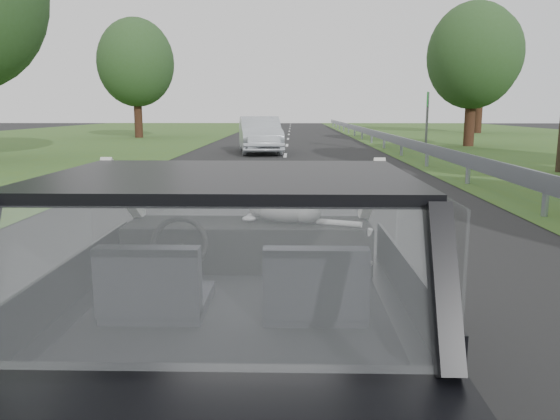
{
  "coord_description": "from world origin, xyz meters",
  "views": [
    {
      "loc": [
        0.29,
        -2.88,
        1.73
      ],
      "look_at": [
        0.21,
        0.57,
        1.09
      ],
      "focal_mm": 35.0,
      "sensor_mm": 36.0,
      "label": 1
    }
  ],
  "objects_px": {
    "subject_car": "(240,294)",
    "other_car": "(260,135)",
    "cat": "(285,209)",
    "highway_sign": "(427,122)"
  },
  "relations": [
    {
      "from": "other_car",
      "to": "highway_sign",
      "type": "distance_m",
      "value": 6.89
    },
    {
      "from": "cat",
      "to": "other_car",
      "type": "relative_size",
      "value": 0.14
    },
    {
      "from": "subject_car",
      "to": "cat",
      "type": "height_order",
      "value": "subject_car"
    },
    {
      "from": "subject_car",
      "to": "cat",
      "type": "xyz_separation_m",
      "value": [
        0.24,
        0.63,
        0.36
      ]
    },
    {
      "from": "subject_car",
      "to": "other_car",
      "type": "bearing_deg",
      "value": 93.1
    },
    {
      "from": "cat",
      "to": "highway_sign",
      "type": "relative_size",
      "value": 0.25
    },
    {
      "from": "subject_car",
      "to": "highway_sign",
      "type": "xyz_separation_m",
      "value": [
        5.8,
        19.95,
        0.5
      ]
    },
    {
      "from": "subject_car",
      "to": "other_car",
      "type": "distance_m",
      "value": 19.41
    },
    {
      "from": "highway_sign",
      "to": "other_car",
      "type": "bearing_deg",
      "value": -159.19
    },
    {
      "from": "subject_car",
      "to": "other_car",
      "type": "relative_size",
      "value": 0.9
    }
  ]
}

